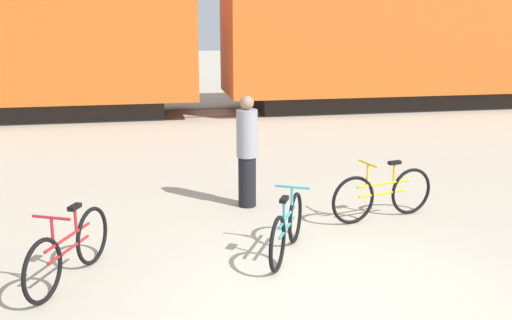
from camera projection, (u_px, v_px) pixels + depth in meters
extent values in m
plane|color=#B2A893|center=(333.00, 297.00, 6.58)|extent=(80.00, 80.00, 0.00)
cube|color=black|center=(413.00, 98.00, 19.34)|extent=(10.21, 2.17, 0.55)
cube|color=#CC5B1E|center=(417.00, 37.00, 18.86)|extent=(12.15, 2.90, 3.33)
cube|color=#4C4238|center=(214.00, 117.00, 17.57)|extent=(63.46, 0.07, 0.01)
cube|color=#4C4238|center=(209.00, 109.00, 18.94)|extent=(63.46, 0.07, 0.01)
torus|color=black|center=(295.00, 218.00, 8.08)|extent=(0.35, 0.64, 0.69)
torus|color=black|center=(277.00, 244.00, 7.17)|extent=(0.35, 0.64, 0.69)
cylinder|color=teal|center=(287.00, 217.00, 7.58)|extent=(0.42, 0.78, 0.04)
cylinder|color=teal|center=(287.00, 228.00, 7.62)|extent=(0.38, 0.71, 0.04)
cylinder|color=teal|center=(284.00, 210.00, 7.39)|extent=(0.04, 0.04, 0.29)
cube|color=black|center=(284.00, 199.00, 7.35)|extent=(0.16, 0.21, 0.05)
cylinder|color=teal|center=(292.00, 199.00, 7.79)|extent=(0.04, 0.04, 0.32)
cylinder|color=teal|center=(292.00, 187.00, 7.75)|extent=(0.43, 0.23, 0.03)
torus|color=black|center=(353.00, 200.00, 8.75)|extent=(0.72, 0.23, 0.73)
torus|color=black|center=(411.00, 191.00, 9.18)|extent=(0.72, 0.23, 0.73)
cylinder|color=gold|center=(383.00, 184.00, 8.92)|extent=(0.91, 0.26, 0.04)
cylinder|color=gold|center=(383.00, 193.00, 8.96)|extent=(0.83, 0.24, 0.04)
cylinder|color=gold|center=(394.00, 172.00, 8.96)|extent=(0.04, 0.04, 0.30)
cube|color=black|center=(395.00, 163.00, 8.92)|extent=(0.21, 0.13, 0.05)
cylinder|color=gold|center=(368.00, 175.00, 8.76)|extent=(0.04, 0.04, 0.34)
cylinder|color=gold|center=(368.00, 164.00, 8.72)|extent=(0.14, 0.45, 0.03)
torus|color=black|center=(43.00, 271.00, 6.40)|extent=(0.34, 0.68, 0.72)
torus|color=black|center=(92.00, 236.00, 7.39)|extent=(0.34, 0.68, 0.72)
cylinder|color=#A31E23|center=(68.00, 237.00, 6.85)|extent=(0.42, 0.86, 0.04)
cylinder|color=#A31E23|center=(69.00, 249.00, 6.88)|extent=(0.38, 0.78, 0.04)
cylinder|color=#A31E23|center=(76.00, 219.00, 6.98)|extent=(0.04, 0.04, 0.30)
cube|color=black|center=(75.00, 207.00, 6.95)|extent=(0.16, 0.22, 0.05)
cylinder|color=#A31E23|center=(52.00, 232.00, 6.53)|extent=(0.04, 0.04, 0.34)
cylinder|color=#A31E23|center=(51.00, 218.00, 6.49)|extent=(0.43, 0.22, 0.03)
cylinder|color=black|center=(247.00, 181.00, 9.54)|extent=(0.28, 0.28, 0.82)
cylinder|color=gray|center=(247.00, 133.00, 9.35)|extent=(0.33, 0.33, 0.75)
sphere|color=#A37556|center=(247.00, 103.00, 9.23)|extent=(0.22, 0.22, 0.22)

